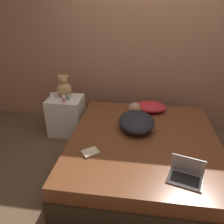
# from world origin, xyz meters

# --- Properties ---
(ground_plane) EXTENTS (12.00, 12.00, 0.00)m
(ground_plane) POSITION_xyz_m (0.00, 0.00, 0.00)
(ground_plane) COLOR brown
(wall_back) EXTENTS (8.00, 0.06, 2.60)m
(wall_back) POSITION_xyz_m (0.00, 1.20, 1.30)
(wall_back) COLOR #996B51
(wall_back) RESTS_ON ground_plane
(bed) EXTENTS (1.72, 1.84, 0.43)m
(bed) POSITION_xyz_m (0.00, 0.00, 0.21)
(bed) COLOR #2D2319
(bed) RESTS_ON ground_plane
(nightstand) EXTENTS (0.49, 0.42, 0.57)m
(nightstand) POSITION_xyz_m (-1.17, 0.66, 0.28)
(nightstand) COLOR silver
(nightstand) RESTS_ON ground_plane
(pillow) EXTENTS (0.45, 0.33, 0.12)m
(pillow) POSITION_xyz_m (0.07, 0.71, 0.49)
(pillow) COLOR red
(pillow) RESTS_ON bed
(person_lying) EXTENTS (0.49, 0.73, 0.18)m
(person_lying) POSITION_xyz_m (-0.10, 0.24, 0.52)
(person_lying) COLOR black
(person_lying) RESTS_ON bed
(laptop) EXTENTS (0.33, 0.27, 0.21)m
(laptop) POSITION_xyz_m (0.37, -0.61, 0.48)
(laptop) COLOR #9E9EA3
(laptop) RESTS_ON bed
(teddy_bear) EXTENTS (0.22, 0.22, 0.33)m
(teddy_bear) POSITION_xyz_m (-1.19, 0.74, 0.71)
(teddy_bear) COLOR tan
(teddy_bear) RESTS_ON nightstand
(bottle_green) EXTENTS (0.03, 0.03, 0.08)m
(bottle_green) POSITION_xyz_m (-1.09, 0.60, 0.61)
(bottle_green) COLOR #3D8E4C
(bottle_green) RESTS_ON nightstand
(bottle_white) EXTENTS (0.04, 0.04, 0.09)m
(bottle_white) POSITION_xyz_m (-1.34, 0.62, 0.61)
(bottle_white) COLOR white
(bottle_white) RESTS_ON nightstand
(bottle_pink) EXTENTS (0.05, 0.05, 0.10)m
(bottle_pink) POSITION_xyz_m (-1.12, 0.51, 0.62)
(bottle_pink) COLOR pink
(bottle_pink) RESTS_ON nightstand
(book) EXTENTS (0.20, 0.20, 0.02)m
(book) POSITION_xyz_m (-0.55, -0.38, 0.44)
(book) COLOR #C6B793
(book) RESTS_ON bed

